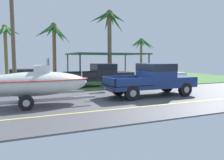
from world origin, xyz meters
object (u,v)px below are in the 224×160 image
at_px(palm_tree_near_right, 109,27).
at_px(palm_tree_far_right, 54,36).
at_px(parked_sedan_near, 161,75).
at_px(carport_awning, 106,54).
at_px(parked_pickup_background, 103,74).
at_px(boat_on_trailer, 36,84).
at_px(utility_pole, 13,32).
at_px(pickup_truck_towing, 155,78).
at_px(palm_tree_near_left, 142,46).
at_px(palm_tree_mid, 6,38).
at_px(parked_sedan_far, 29,77).

relative_size(palm_tree_near_right, palm_tree_far_right, 1.22).
xyz_separation_m(parked_sedan_near, carport_awning, (-3.67, 4.62, 1.97)).
height_order(parked_pickup_background, palm_tree_near_right, palm_tree_near_right).
relative_size(carport_awning, palm_tree_near_right, 1.14).
bearing_deg(boat_on_trailer, utility_pole, 104.07).
distance_m(pickup_truck_towing, parked_pickup_background, 5.49).
bearing_deg(utility_pole, palm_tree_far_right, 59.71).
bearing_deg(pickup_truck_towing, palm_tree_near_left, 62.75).
height_order(palm_tree_near_right, palm_tree_mid, palm_tree_near_right).
bearing_deg(palm_tree_near_right, palm_tree_far_right, 163.25).
bearing_deg(palm_tree_near_right, parked_pickup_background, -120.94).
distance_m(parked_sedan_near, palm_tree_near_left, 8.02).
bearing_deg(parked_pickup_background, parked_sedan_far, 152.40).
height_order(pickup_truck_towing, parked_sedan_near, pickup_truck_towing).
distance_m(palm_tree_near_left, palm_tree_far_right, 11.92).
relative_size(parked_sedan_near, utility_pole, 0.61).
distance_m(pickup_truck_towing, palm_tree_near_right, 9.09).
xyz_separation_m(carport_awning, palm_tree_near_right, (-0.79, -2.72, 2.43)).
relative_size(boat_on_trailer, parked_sedan_near, 1.39).
relative_size(parked_sedan_far, utility_pole, 0.60).
relative_size(palm_tree_near_left, palm_tree_far_right, 0.88).
relative_size(boat_on_trailer, parked_pickup_background, 1.12).
height_order(boat_on_trailer, carport_awning, carport_awning).
relative_size(parked_pickup_background, palm_tree_near_right, 0.83).
bearing_deg(palm_tree_near_left, palm_tree_far_right, -161.60).
bearing_deg(boat_on_trailer, parked_pickup_background, 44.69).
xyz_separation_m(pickup_truck_towing, parked_pickup_background, (-1.33, 5.33, -0.05)).
distance_m(parked_sedan_far, palm_tree_mid, 6.68).
height_order(palm_tree_mid, palm_tree_far_right, palm_tree_mid).
bearing_deg(carport_awning, utility_pole, -142.09).
bearing_deg(palm_tree_far_right, parked_sedan_far, -148.43).
relative_size(parked_sedan_near, palm_tree_far_right, 0.82).
bearing_deg(pickup_truck_towing, parked_sedan_near, 52.40).
bearing_deg(palm_tree_near_left, utility_pole, -147.26).
distance_m(boat_on_trailer, parked_sedan_near, 13.12).
height_order(pickup_truck_towing, carport_awning, carport_awning).
height_order(boat_on_trailer, palm_tree_far_right, palm_tree_far_right).
bearing_deg(parked_sedan_near, parked_pickup_background, -171.43).
height_order(pickup_truck_towing, palm_tree_far_right, palm_tree_far_right).
xyz_separation_m(palm_tree_mid, utility_pole, (0.84, -9.53, -0.46)).
relative_size(parked_sedan_near, carport_awning, 0.59).
bearing_deg(palm_tree_mid, palm_tree_far_right, -43.51).
bearing_deg(utility_pole, palm_tree_near_left, 32.74).
height_order(parked_sedan_far, utility_pole, utility_pole).
bearing_deg(pickup_truck_towing, carport_awning, 83.97).
bearing_deg(palm_tree_near_right, palm_tree_near_left, 38.61).
bearing_deg(parked_sedan_far, palm_tree_mid, 108.61).
distance_m(boat_on_trailer, palm_tree_far_right, 10.36).
relative_size(parked_sedan_near, parked_sedan_far, 1.03).
bearing_deg(parked_sedan_near, parked_sedan_far, 170.62).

